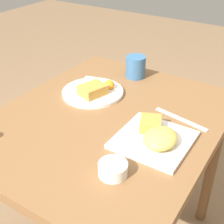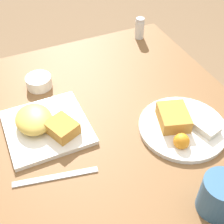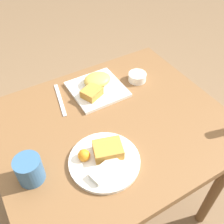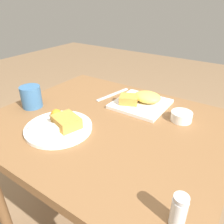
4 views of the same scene
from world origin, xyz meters
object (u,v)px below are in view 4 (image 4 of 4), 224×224
Objects in this scene: plate_oval_far at (59,126)px; salt_shaker at (178,212)px; plate_square_near at (142,101)px; sauce_ramekin at (181,116)px; coffee_mug at (31,97)px; butter_knife at (113,94)px.

salt_shaker is at bearing 165.74° from plate_oval_far.
sauce_ramekin is (-0.20, 0.04, -0.00)m from plate_square_near.
coffee_mug is (0.40, 0.29, 0.03)m from plate_square_near.
plate_square_near is at bearing -55.03° from salt_shaker.
plate_oval_far is at bearing 65.86° from plate_square_near.
coffee_mug is (0.60, 0.26, 0.03)m from sauce_ramekin.
butter_knife is at bearing -44.66° from salt_shaker.
coffee_mug is at bearing -15.28° from plate_oval_far.
sauce_ramekin is 0.86× the size of coffee_mug.
plate_oval_far reaches higher than butter_knife.
coffee_mug is at bearing 36.19° from plate_square_near.
plate_oval_far is 2.98× the size of salt_shaker.
plate_oval_far is 2.59× the size of coffee_mug.
salt_shaker reaches higher than plate_square_near.
coffee_mug is (0.74, -0.19, 0.01)m from salt_shaker.
coffee_mug reaches higher than salt_shaker.
butter_knife is at bearing -8.66° from sauce_ramekin.
plate_square_near is 2.72× the size of salt_shaker.
salt_shaker is (-0.50, 0.13, 0.02)m from plate_oval_far.
sauce_ramekin is at bearing 169.49° from plate_square_near.
salt_shaker is at bearing 124.97° from plate_square_near.
salt_shaker is 0.72m from butter_knife.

